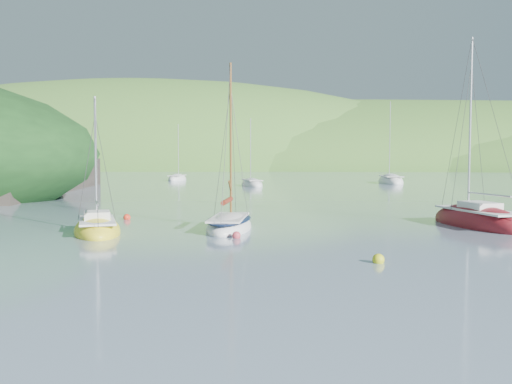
# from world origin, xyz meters

# --- Properties ---
(ground) EXTENTS (700.00, 700.00, 0.00)m
(ground) POSITION_xyz_m (0.00, 0.00, 0.00)
(ground) COLOR slate
(ground) RESTS_ON ground
(shoreline_hills) EXTENTS (690.00, 135.00, 56.00)m
(shoreline_hills) POSITION_xyz_m (-9.66, 172.42, 0.00)
(shoreline_hills) COLOR #31702A
(shoreline_hills) RESTS_ON ground
(daysailer_white) EXTENTS (2.34, 6.12, 9.34)m
(daysailer_white) POSITION_xyz_m (-2.31, 6.51, 0.21)
(daysailer_white) COLOR white
(daysailer_white) RESTS_ON ground
(sloop_red) EXTENTS (4.89, 8.03, 11.24)m
(sloop_red) POSITION_xyz_m (10.95, 9.29, 0.21)
(sloop_red) COLOR maroon
(sloop_red) RESTS_ON ground
(sailboat_yellow) EXTENTS (4.21, 6.04, 7.45)m
(sailboat_yellow) POSITION_xyz_m (-8.58, 4.38, 0.18)
(sailboat_yellow) COLOR yellow
(sailboat_yellow) RESTS_ON ground
(distant_sloop_a) EXTENTS (4.32, 7.00, 9.43)m
(distant_sloop_a) POSITION_xyz_m (-5.94, 49.51, 0.17)
(distant_sloop_a) COLOR white
(distant_sloop_a) RESTS_ON ground
(distant_sloop_b) EXTENTS (3.56, 8.95, 12.54)m
(distant_sloop_b) POSITION_xyz_m (12.65, 58.86, 0.20)
(distant_sloop_b) COLOR white
(distant_sloop_b) RESTS_ON ground
(distant_sloop_c) EXTENTS (2.40, 6.76, 9.64)m
(distant_sloop_c) POSITION_xyz_m (-19.47, 64.99, 0.17)
(distant_sloop_c) COLOR white
(distant_sloop_c) RESTS_ON ground
(mooring_buoys) EXTENTS (24.67, 13.08, 0.43)m
(mooring_buoys) POSITION_xyz_m (1.41, 4.70, 0.12)
(mooring_buoys) COLOR #C7CC19
(mooring_buoys) RESTS_ON ground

